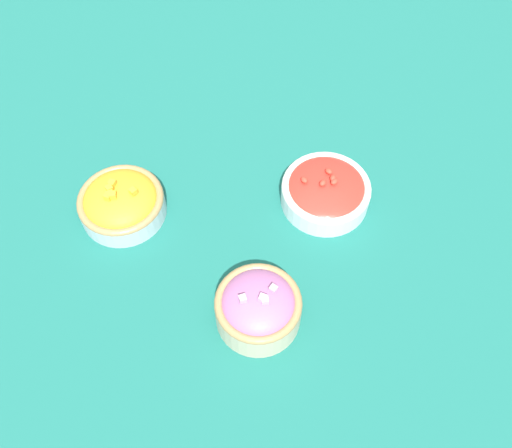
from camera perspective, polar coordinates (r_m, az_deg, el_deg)
ground_plane at (r=0.87m, az=0.00°, el=-1.06°), size 3.00×3.00×0.00m
bowl_cherry_tomatoes at (r=0.90m, az=6.87°, el=3.45°), size 0.14×0.14×0.06m
bowl_squash at (r=0.90m, az=-13.33°, el=2.13°), size 0.13×0.13×0.07m
bowl_red_onion at (r=0.78m, az=0.22°, el=-8.28°), size 0.12×0.12×0.08m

